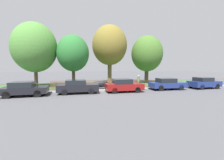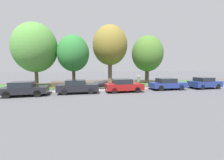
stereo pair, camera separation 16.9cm
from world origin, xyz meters
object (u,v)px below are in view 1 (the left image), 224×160
at_px(tree_nearest_kerb, 35,48).
at_px(parked_car_black_saloon, 78,87).
at_px(parked_car_white_van, 204,83).
at_px(tree_behind_motorcycle, 73,53).
at_px(pedestrian_near_fence, 138,81).
at_px(covered_motorcycle, 102,84).
at_px(tree_mid_park, 110,45).
at_px(parked_car_red_compact, 167,84).
at_px(parked_car_silver_hatchback, 24,89).
at_px(parked_car_navy_estate, 124,85).
at_px(tree_far_left, 147,54).

bearing_deg(tree_nearest_kerb, parked_car_black_saloon, -46.30).
height_order(parked_car_white_van, tree_behind_motorcycle, tree_behind_motorcycle).
bearing_deg(pedestrian_near_fence, parked_car_white_van, 97.86).
relative_size(covered_motorcycle, tree_mid_park, 0.23).
relative_size(tree_behind_motorcycle, pedestrian_near_fence, 4.22).
bearing_deg(tree_behind_motorcycle, parked_car_red_compact, -24.07).
bearing_deg(parked_car_silver_hatchback, covered_motorcycle, 16.12).
bearing_deg(parked_car_white_van, tree_behind_motorcycle, 160.23).
bearing_deg(parked_car_red_compact, parked_car_black_saloon, -178.16).
bearing_deg(parked_car_black_saloon, tree_mid_park, 57.37).
height_order(parked_car_navy_estate, tree_nearest_kerb, tree_nearest_kerb).
height_order(parked_car_navy_estate, parked_car_red_compact, parked_car_navy_estate).
bearing_deg(parked_car_red_compact, covered_motorcycle, 165.90).
height_order(parked_car_black_saloon, tree_mid_park, tree_mid_park).
bearing_deg(parked_car_black_saloon, parked_car_red_compact, 1.35).
bearing_deg(tree_nearest_kerb, parked_car_red_compact, -18.94).
bearing_deg(tree_nearest_kerb, parked_car_silver_hatchback, -86.68).
distance_m(parked_car_black_saloon, pedestrian_near_fence, 7.99).
xyz_separation_m(parked_car_black_saloon, parked_car_red_compact, (10.12, 0.08, -0.01)).
bearing_deg(tree_far_left, parked_car_black_saloon, -147.50).
xyz_separation_m(parked_car_silver_hatchback, parked_car_navy_estate, (9.48, 0.10, 0.02)).
xyz_separation_m(parked_car_black_saloon, tree_mid_park, (4.92, 7.41, 5.17)).
xyz_separation_m(covered_motorcycle, pedestrian_near_fence, (4.83, 0.35, 0.27)).
distance_m(parked_car_silver_hatchback, parked_car_navy_estate, 9.48).
relative_size(parked_car_navy_estate, tree_nearest_kerb, 0.49).
distance_m(covered_motorcycle, tree_mid_park, 7.76).
height_order(covered_motorcycle, tree_mid_park, tree_mid_park).
distance_m(parked_car_white_van, tree_far_left, 9.11).
relative_size(tree_behind_motorcycle, tree_far_left, 0.89).
bearing_deg(pedestrian_near_fence, parked_car_navy_estate, -19.92).
bearing_deg(parked_car_black_saloon, tree_nearest_kerb, 134.63).
distance_m(parked_car_navy_estate, pedestrian_near_fence, 3.89).
bearing_deg(parked_car_white_van, parked_car_red_compact, 175.55).
xyz_separation_m(covered_motorcycle, tree_far_left, (8.13, 4.82, 4.05)).
height_order(parked_car_white_van, tree_far_left, tree_far_left).
bearing_deg(tree_behind_motorcycle, tree_nearest_kerb, 174.01).
xyz_separation_m(parked_car_silver_hatchback, tree_far_left, (15.62, 7.23, 4.00)).
bearing_deg(covered_motorcycle, tree_behind_motorcycle, 137.86).
relative_size(parked_car_black_saloon, parked_car_white_van, 1.07).
bearing_deg(pedestrian_near_fence, tree_far_left, 170.57).
bearing_deg(parked_car_red_compact, parked_car_navy_estate, -175.82).
bearing_deg(parked_car_navy_estate, parked_car_silver_hatchback, -178.04).
xyz_separation_m(tree_nearest_kerb, tree_mid_park, (9.97, 2.13, 0.86)).
relative_size(parked_car_white_van, covered_motorcycle, 1.81).
bearing_deg(parked_car_white_van, tree_far_left, 118.32).
distance_m(covered_motorcycle, pedestrian_near_fence, 4.85).
bearing_deg(tree_nearest_kerb, tree_behind_motorcycle, -5.99).
height_order(parked_car_silver_hatchback, parked_car_white_van, parked_car_white_van).
bearing_deg(tree_nearest_kerb, pedestrian_near_fence, -12.54).
height_order(tree_behind_motorcycle, tree_far_left, tree_far_left).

